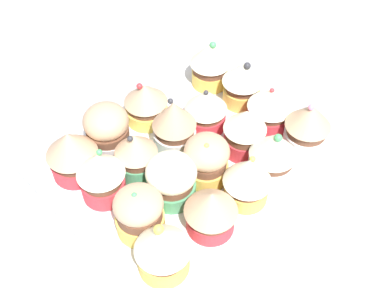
{
  "coord_description": "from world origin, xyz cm",
  "views": [
    {
      "loc": [
        -29.54,
        -31.54,
        52.85
      ],
      "look_at": [
        0.0,
        0.0,
        4.2
      ],
      "focal_mm": 46.9,
      "sensor_mm": 36.0,
      "label": 1
    }
  ],
  "objects_px": {
    "cupcake_2": "(248,179)",
    "cupcake_15": "(72,153)",
    "cupcake_11": "(136,154)",
    "cupcake_12": "(176,123)",
    "cupcake_13": "(206,108)",
    "cupcake_14": "(242,82)",
    "cupcake_4": "(308,126)",
    "baking_tray": "(192,162)",
    "cupcake_8": "(245,131)",
    "cupcake_17": "(146,102)",
    "cupcake_0": "(163,248)",
    "cupcake_16": "(107,129)",
    "cupcake_1": "(211,210)",
    "cupcake_18": "(210,63)",
    "cupcake_9": "(270,108)",
    "cupcake_7": "(207,159)",
    "napkin": "(375,108)",
    "cupcake_6": "(172,179)",
    "cupcake_3": "(273,154)",
    "cupcake_10": "(101,175)",
    "cupcake_5": "(139,213)"
  },
  "relations": [
    {
      "from": "cupcake_5",
      "to": "cupcake_8",
      "type": "distance_m",
      "value": 0.18
    },
    {
      "from": "cupcake_1",
      "to": "cupcake_15",
      "type": "xyz_separation_m",
      "value": [
        -0.07,
        0.18,
        0.0
      ]
    },
    {
      "from": "cupcake_11",
      "to": "cupcake_13",
      "type": "distance_m",
      "value": 0.12
    },
    {
      "from": "cupcake_4",
      "to": "cupcake_18",
      "type": "distance_m",
      "value": 0.18
    },
    {
      "from": "cupcake_17",
      "to": "cupcake_18",
      "type": "xyz_separation_m",
      "value": [
        0.12,
        -0.01,
        0.01
      ]
    },
    {
      "from": "cupcake_4",
      "to": "cupcake_8",
      "type": "xyz_separation_m",
      "value": [
        -0.06,
        0.05,
        -0.0
      ]
    },
    {
      "from": "cupcake_0",
      "to": "cupcake_14",
      "type": "relative_size",
      "value": 1.05
    },
    {
      "from": "cupcake_3",
      "to": "cupcake_12",
      "type": "height_order",
      "value": "cupcake_12"
    },
    {
      "from": "cupcake_18",
      "to": "cupcake_9",
      "type": "bearing_deg",
      "value": -91.38
    },
    {
      "from": "cupcake_0",
      "to": "cupcake_5",
      "type": "xyz_separation_m",
      "value": [
        0.01,
        0.06,
        -0.01
      ]
    },
    {
      "from": "cupcake_11",
      "to": "cupcake_12",
      "type": "distance_m",
      "value": 0.07
    },
    {
      "from": "cupcake_12",
      "to": "cupcake_14",
      "type": "distance_m",
      "value": 0.13
    },
    {
      "from": "cupcake_0",
      "to": "cupcake_18",
      "type": "xyz_separation_m",
      "value": [
        0.26,
        0.19,
        0.0
      ]
    },
    {
      "from": "baking_tray",
      "to": "cupcake_1",
      "type": "bearing_deg",
      "value": -121.45
    },
    {
      "from": "cupcake_16",
      "to": "cupcake_17",
      "type": "distance_m",
      "value": 0.07
    },
    {
      "from": "cupcake_0",
      "to": "cupcake_16",
      "type": "bearing_deg",
      "value": 71.09
    },
    {
      "from": "cupcake_1",
      "to": "cupcake_3",
      "type": "distance_m",
      "value": 0.11
    },
    {
      "from": "cupcake_13",
      "to": "cupcake_14",
      "type": "height_order",
      "value": "cupcake_14"
    },
    {
      "from": "cupcake_12",
      "to": "cupcake_17",
      "type": "xyz_separation_m",
      "value": [
        0.0,
        0.07,
        -0.01
      ]
    },
    {
      "from": "cupcake_7",
      "to": "cupcake_10",
      "type": "height_order",
      "value": "cupcake_10"
    },
    {
      "from": "cupcake_1",
      "to": "cupcake_8",
      "type": "xyz_separation_m",
      "value": [
        0.12,
        0.06,
        0.0
      ]
    },
    {
      "from": "cupcake_8",
      "to": "cupcake_15",
      "type": "relative_size",
      "value": 1.0
    },
    {
      "from": "cupcake_2",
      "to": "cupcake_3",
      "type": "distance_m",
      "value": 0.05
    },
    {
      "from": "cupcake_6",
      "to": "cupcake_7",
      "type": "xyz_separation_m",
      "value": [
        0.05,
        -0.01,
        0.0
      ]
    },
    {
      "from": "cupcake_4",
      "to": "cupcake_12",
      "type": "height_order",
      "value": "cupcake_12"
    },
    {
      "from": "cupcake_2",
      "to": "cupcake_15",
      "type": "distance_m",
      "value": 0.22
    },
    {
      "from": "cupcake_6",
      "to": "cupcake_11",
      "type": "bearing_deg",
      "value": 97.84
    },
    {
      "from": "cupcake_5",
      "to": "cupcake_10",
      "type": "relative_size",
      "value": 0.89
    },
    {
      "from": "cupcake_9",
      "to": "cupcake_13",
      "type": "distance_m",
      "value": 0.09
    },
    {
      "from": "baking_tray",
      "to": "cupcake_7",
      "type": "height_order",
      "value": "cupcake_7"
    },
    {
      "from": "baking_tray",
      "to": "cupcake_4",
      "type": "xyz_separation_m",
      "value": [
        0.13,
        -0.09,
        0.05
      ]
    },
    {
      "from": "napkin",
      "to": "cupcake_16",
      "type": "bearing_deg",
      "value": 149.75
    },
    {
      "from": "cupcake_7",
      "to": "baking_tray",
      "type": "bearing_deg",
      "value": 78.15
    },
    {
      "from": "cupcake_17",
      "to": "cupcake_5",
      "type": "bearing_deg",
      "value": -131.95
    },
    {
      "from": "cupcake_4",
      "to": "cupcake_11",
      "type": "bearing_deg",
      "value": 148.44
    },
    {
      "from": "cupcake_2",
      "to": "cupcake_6",
      "type": "bearing_deg",
      "value": 134.88
    },
    {
      "from": "cupcake_3",
      "to": "napkin",
      "type": "relative_size",
      "value": 0.53
    },
    {
      "from": "cupcake_12",
      "to": "cupcake_13",
      "type": "distance_m",
      "value": 0.05
    },
    {
      "from": "cupcake_4",
      "to": "cupcake_12",
      "type": "distance_m",
      "value": 0.17
    },
    {
      "from": "cupcake_0",
      "to": "cupcake_17",
      "type": "relative_size",
      "value": 1.19
    },
    {
      "from": "cupcake_10",
      "to": "cupcake_11",
      "type": "xyz_separation_m",
      "value": [
        0.05,
        -0.0,
        -0.0
      ]
    },
    {
      "from": "cupcake_4",
      "to": "cupcake_11",
      "type": "xyz_separation_m",
      "value": [
        -0.19,
        0.12,
        -0.0
      ]
    },
    {
      "from": "baking_tray",
      "to": "cupcake_12",
      "type": "height_order",
      "value": "cupcake_12"
    },
    {
      "from": "cupcake_13",
      "to": "cupcake_14",
      "type": "distance_m",
      "value": 0.07
    },
    {
      "from": "napkin",
      "to": "cupcake_6",
      "type": "bearing_deg",
      "value": 166.01
    },
    {
      "from": "cupcake_0",
      "to": "cupcake_1",
      "type": "bearing_deg",
      "value": 1.42
    },
    {
      "from": "cupcake_2",
      "to": "cupcake_10",
      "type": "relative_size",
      "value": 0.97
    },
    {
      "from": "baking_tray",
      "to": "cupcake_8",
      "type": "distance_m",
      "value": 0.08
    },
    {
      "from": "cupcake_1",
      "to": "cupcake_13",
      "type": "bearing_deg",
      "value": 47.75
    },
    {
      "from": "cupcake_0",
      "to": "cupcake_6",
      "type": "relative_size",
      "value": 1.2
    }
  ]
}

